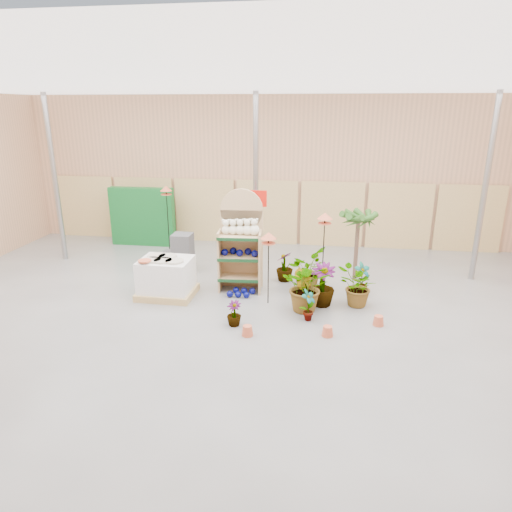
{
  "coord_description": "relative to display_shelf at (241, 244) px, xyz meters",
  "views": [
    {
      "loc": [
        1.69,
        -7.95,
        4.11
      ],
      "look_at": [
        0.3,
        1.5,
        1.0
      ],
      "focal_mm": 32.0,
      "sensor_mm": 36.0,
      "label": 1
    }
  ],
  "objects": [
    {
      "name": "bird_table_right",
      "position": [
        1.91,
        -0.07,
        0.69
      ],
      "size": [
        0.34,
        0.34,
        1.91
      ],
      "color": "black",
      "rests_on": "ground"
    },
    {
      "name": "teddy_bears",
      "position": [
        0.04,
        -0.11,
        0.42
      ],
      "size": [
        0.88,
        0.24,
        0.39
      ],
      "color": "white",
      "rests_on": "display_shelf"
    },
    {
      "name": "potted_plant_2",
      "position": [
        1.6,
        -1.1,
        -0.53
      ],
      "size": [
        1.03,
        0.9,
        1.1
      ],
      "primitive_type": "imported",
      "rotation": [
        0.0,
        0.0,
        6.24
      ],
      "color": "#28531A",
      "rests_on": "ground"
    },
    {
      "name": "potted_plant_5",
      "position": [
        1.43,
        -0.3,
        -0.76
      ],
      "size": [
        0.45,
        0.43,
        0.64
      ],
      "primitive_type": "imported",
      "rotation": [
        0.0,
        0.0,
        2.51
      ],
      "color": "#28531A",
      "rests_on": "ground"
    },
    {
      "name": "potted_plant_11",
      "position": [
        0.98,
        0.59,
        -0.71
      ],
      "size": [
        0.56,
        0.56,
        0.74
      ],
      "primitive_type": "imported",
      "rotation": [
        0.0,
        0.0,
        4.25
      ],
      "color": "#28531A",
      "rests_on": "ground"
    },
    {
      "name": "room",
      "position": [
        0.14,
        -1.18,
        1.13
      ],
      "size": [
        15.2,
        12.1,
        4.7
      ],
      "color": "slate",
      "rests_on": "ground"
    },
    {
      "name": "potted_plant_6",
      "position": [
        1.55,
        0.07,
        -0.58
      ],
      "size": [
        0.92,
        1.02,
        1.0
      ],
      "primitive_type": "imported",
      "rotation": [
        0.0,
        0.0,
        1.4
      ],
      "color": "#28531A",
      "rests_on": "ground"
    },
    {
      "name": "potted_plant_10",
      "position": [
        2.66,
        -0.72,
        -0.63
      ],
      "size": [
        1.07,
        1.07,
        0.9
      ],
      "primitive_type": "imported",
      "rotation": [
        0.0,
        0.0,
        3.93
      ],
      "color": "#28531A",
      "rests_on": "ground"
    },
    {
      "name": "gazing_balls_floor",
      "position": [
        0.08,
        -0.51,
        -1.01
      ],
      "size": [
        0.63,
        0.39,
        0.15
      ],
      "color": "#060958",
      "rests_on": "ground"
    },
    {
      "name": "potted_plant_4",
      "position": [
        2.82,
        0.01,
        -0.7
      ],
      "size": [
        0.48,
        0.43,
        0.75
      ],
      "primitive_type": "imported",
      "rotation": [
        0.0,
        0.0,
        0.5
      ],
      "color": "#28531A",
      "rests_on": "ground"
    },
    {
      "name": "display_shelf",
      "position": [
        0.0,
        0.0,
        0.0
      ],
      "size": [
        1.03,
        0.69,
        2.37
      ],
      "rotation": [
        0.0,
        0.0,
        0.07
      ],
      "color": "tan",
      "rests_on": "ground"
    },
    {
      "name": "charcoal_planters",
      "position": [
        -1.83,
        0.95,
        -0.66
      ],
      "size": [
        0.8,
        0.5,
        1.0
      ],
      "color": "#393A3C",
      "rests_on": "ground"
    },
    {
      "name": "gazing_balls_shelf",
      "position": [
        -0.0,
        -0.15,
        -0.15
      ],
      "size": [
        0.87,
        0.3,
        0.17
      ],
      "color": "#060958",
      "rests_on": "display_shelf"
    },
    {
      "name": "bird_table_back",
      "position": [
        -2.54,
        2.23,
        0.8
      ],
      "size": [
        0.34,
        0.34,
        2.02
      ],
      "color": "black",
      "rests_on": "ground"
    },
    {
      "name": "trellis_stock",
      "position": [
        -3.66,
        3.11,
        -0.18
      ],
      "size": [
        2.0,
        0.3,
        1.8
      ],
      "primitive_type": "cube",
      "color": "#0F5A21",
      "rests_on": "ground"
    },
    {
      "name": "offer_sign",
      "position": [
        0.24,
        0.89,
        0.49
      ],
      "size": [
        0.5,
        0.08,
        2.2
      ],
      "color": "gray",
      "rests_on": "ground"
    },
    {
      "name": "palm",
      "position": [
        2.71,
        0.93,
        0.51
      ],
      "size": [
        0.7,
        0.7,
        1.85
      ],
      "color": "brown",
      "rests_on": "ground"
    },
    {
      "name": "potted_plant_1",
      "position": [
        1.54,
        -0.93,
        -0.73
      ],
      "size": [
        0.5,
        0.48,
        0.71
      ],
      "primitive_type": "imported",
      "rotation": [
        0.0,
        0.0,
        2.51
      ],
      "color": "#28531A",
      "rests_on": "ground"
    },
    {
      "name": "bird_table_front",
      "position": [
        0.74,
        -0.83,
        0.42
      ],
      "size": [
        0.34,
        0.34,
        1.62
      ],
      "color": "black",
      "rests_on": "ground"
    },
    {
      "name": "potted_plant_3",
      "position": [
        1.92,
        -0.77,
        -0.61
      ],
      "size": [
        0.58,
        0.58,
        0.94
      ],
      "primitive_type": "imported",
      "rotation": [
        0.0,
        0.0,
        6.18
      ],
      "color": "#28531A",
      "rests_on": "ground"
    },
    {
      "name": "pallet_stack",
      "position": [
        -1.59,
        -0.75,
        -0.64
      ],
      "size": [
        1.26,
        1.06,
        0.92
      ],
      "rotation": [
        0.0,
        0.0,
        -0.02
      ],
      "color": "tan",
      "rests_on": "ground"
    },
    {
      "name": "potted_plant_8",
      "position": [
        1.65,
        -1.58,
        -0.75
      ],
      "size": [
        0.4,
        0.42,
        0.66
      ],
      "primitive_type": "imported",
      "rotation": [
        0.0,
        0.0,
        0.95
      ],
      "color": "#28531A",
      "rests_on": "ground"
    },
    {
      "name": "potted_plant_7",
      "position": [
        0.21,
        -2.01,
        -0.82
      ],
      "size": [
        0.36,
        0.36,
        0.52
      ],
      "primitive_type": "imported",
      "rotation": [
        0.0,
        0.0,
        6.0
      ],
      "color": "#28531A",
      "rests_on": "ground"
    }
  ]
}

